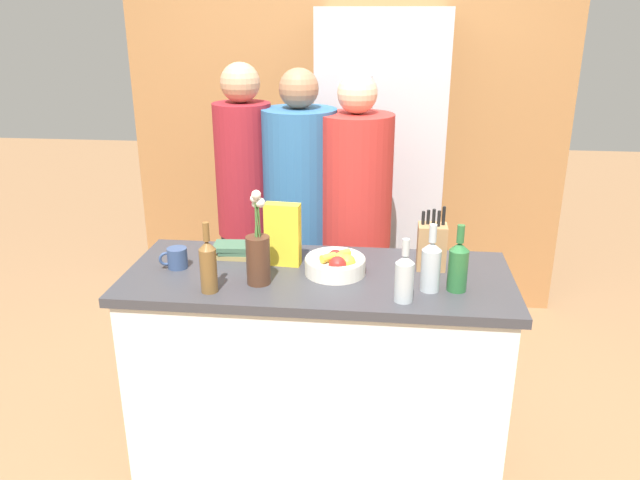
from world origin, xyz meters
TOP-DOWN VIEW (x-y plane):
  - ground_plane at (0.00, 0.00)m, footprint 14.00×14.00m
  - kitchen_island at (0.00, 0.00)m, footprint 1.62×0.67m
  - back_wall_wood at (0.00, 1.68)m, footprint 2.82×0.12m
  - refrigerator at (0.23, 1.32)m, footprint 0.72×0.62m
  - fruit_bowl at (0.08, 0.01)m, footprint 0.25×0.25m
  - knife_block at (0.47, 0.11)m, footprint 0.12×0.10m
  - flower_vase at (-0.23, -0.12)m, footprint 0.10×0.10m
  - cereal_box at (-0.16, 0.09)m, footprint 0.16×0.07m
  - coffee_mug at (-0.61, -0.00)m, footprint 0.12×0.09m
  - book_stack at (-0.38, 0.15)m, footprint 0.20×0.13m
  - bottle_oil at (0.56, -0.10)m, footprint 0.08×0.08m
  - bottle_vinegar at (0.46, -0.12)m, footprint 0.08×0.08m
  - bottle_wine at (-0.40, -0.22)m, footprint 0.07×0.07m
  - bottle_water at (0.35, -0.22)m, footprint 0.07×0.07m
  - person_at_sink at (-0.46, 0.69)m, footprint 0.29×0.29m
  - person_in_blue at (-0.17, 0.66)m, footprint 0.38×0.38m
  - person_in_red_tee at (0.12, 0.62)m, footprint 0.37×0.37m

SIDE VIEW (x-z plane):
  - ground_plane at x=0.00m, z-range 0.00..0.00m
  - kitchen_island at x=0.00m, z-range 0.00..0.90m
  - book_stack at x=-0.38m, z-range 0.89..0.95m
  - person_in_red_tee at x=0.12m, z-range 0.10..1.76m
  - person_in_blue at x=-0.17m, z-range 0.10..1.77m
  - coffee_mug at x=-0.61m, z-range 0.89..0.98m
  - fruit_bowl at x=0.08m, z-range 0.89..0.99m
  - person_at_sink at x=-0.46m, z-range 0.12..1.82m
  - refrigerator at x=0.23m, z-range 0.00..1.95m
  - bottle_water at x=0.35m, z-range 0.87..1.12m
  - knife_block at x=0.47m, z-range 0.86..1.13m
  - bottle_oil at x=0.56m, z-range 0.87..1.14m
  - bottle_vinegar at x=0.46m, z-range 0.86..1.14m
  - bottle_wine at x=-0.40m, z-range 0.86..1.15m
  - flower_vase at x=-0.23m, z-range 0.82..1.22m
  - cereal_box at x=-0.16m, z-range 0.89..1.17m
  - back_wall_wood at x=0.00m, z-range 0.00..2.60m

